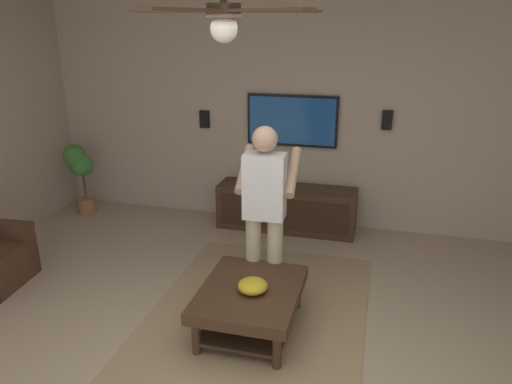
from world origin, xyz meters
The scene contains 14 objects.
ground_plane centered at (0.00, 0.00, 0.00)m, with size 8.45×8.45×0.00m, color tan.
wall_back_tv centered at (3.07, 0.00, 1.41)m, with size 0.10×7.24×2.82m, color #BCA893.
area_rug centered at (0.78, 0.22, 0.01)m, with size 2.64×1.88×0.01m, color #9E8460.
coffee_table centered at (0.58, 0.22, 0.30)m, with size 1.00×0.80×0.40m.
media_console centered at (2.74, 0.35, 0.28)m, with size 0.45×1.70×0.55m.
tv centered at (2.98, 0.35, 1.33)m, with size 0.05×1.11×0.62m.
person_standing centered at (1.12, 0.23, 0.93)m, with size 0.55×0.55×1.64m.
potted_plant_tall centered at (2.53, 3.08, 0.65)m, with size 0.36×0.36×0.97m.
bowl centered at (0.53, 0.18, 0.45)m, with size 0.24×0.24×0.11m, color gold.
remote_white centered at (0.56, 0.18, 0.41)m, with size 0.15×0.04×0.02m, color white.
vase_round centered at (2.72, 0.58, 0.66)m, with size 0.22×0.22×0.22m, color teal.
wall_speaker_left centered at (2.99, -0.76, 1.38)m, with size 0.06×0.12×0.22m, color black.
wall_speaker_right centered at (2.99, 1.49, 1.28)m, with size 0.06×0.12×0.22m, color black.
ceiling_fan centered at (0.03, 0.21, 2.49)m, with size 1.17×1.17×0.46m.
Camera 1 is at (-2.77, -0.72, 2.46)m, focal length 34.03 mm.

